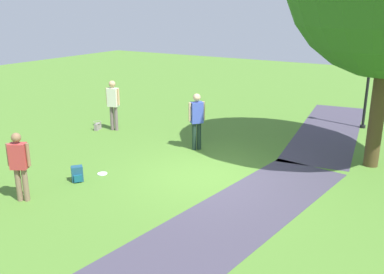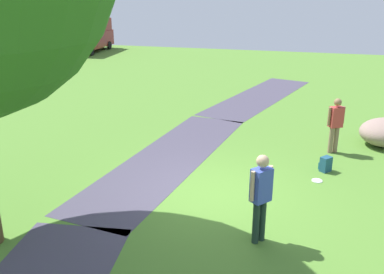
{
  "view_description": "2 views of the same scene",
  "coord_description": "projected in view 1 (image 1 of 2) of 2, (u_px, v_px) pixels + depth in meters",
  "views": [
    {
      "loc": [
        9.09,
        5.03,
        4.27
      ],
      "look_at": [
        0.27,
        -0.37,
        1.08
      ],
      "focal_mm": 39.82,
      "sensor_mm": 36.0,
      "label": 1
    },
    {
      "loc": [
        -8.75,
        -2.02,
        4.58
      ],
      "look_at": [
        1.8,
        0.87,
        0.71
      ],
      "focal_mm": 39.91,
      "sensor_mm": 36.0,
      "label": 2
    }
  ],
  "objects": [
    {
      "name": "footpath_segment_mid",
      "position": [
        230.0,
        220.0,
        8.85
      ],
      "size": [
        8.19,
        3.04,
        0.01
      ],
      "color": "#413C4D",
      "rests_on": "ground"
    },
    {
      "name": "man_near_boulder",
      "position": [
        19.0,
        162.0,
        9.48
      ],
      "size": [
        0.39,
        0.46,
        1.62
      ],
      "color": "#80664E",
      "rests_on": "ground"
    },
    {
      "name": "footpath_segment_near",
      "position": [
        329.0,
        130.0,
        15.31
      ],
      "size": [
        8.19,
        3.03,
        0.01
      ],
      "color": "#413C4D",
      "rests_on": "ground"
    },
    {
      "name": "passerby_on_path",
      "position": [
        197.0,
        117.0,
        12.92
      ],
      "size": [
        0.43,
        0.41,
        1.76
      ],
      "color": "#1C3127",
      "rests_on": "ground"
    },
    {
      "name": "handbag_on_grass",
      "position": [
        98.0,
        126.0,
        15.27
      ],
      "size": [
        0.34,
        0.33,
        0.31
      ],
      "color": "gray",
      "rests_on": "ground"
    },
    {
      "name": "lamp_post",
      "position": [
        369.0,
        73.0,
        14.98
      ],
      "size": [
        0.28,
        0.28,
        3.22
      ],
      "color": "black",
      "rests_on": "ground"
    },
    {
      "name": "frisbee_on_grass",
      "position": [
        102.0,
        174.0,
        11.28
      ],
      "size": [
        0.26,
        0.26,
        0.02
      ],
      "color": "white",
      "rests_on": "ground"
    },
    {
      "name": "woman_with_handbag",
      "position": [
        113.0,
        102.0,
        14.98
      ],
      "size": [
        0.32,
        0.51,
        1.78
      ],
      "color": "#6F5E5F",
      "rests_on": "ground"
    },
    {
      "name": "spare_backpack_on_lawn",
      "position": [
        77.0,
        174.0,
        10.76
      ],
      "size": [
        0.35,
        0.35,
        0.4
      ],
      "color": "navy",
      "rests_on": "ground"
    },
    {
      "name": "ground_plane",
      "position": [
        209.0,
        176.0,
        11.18
      ],
      "size": [
        48.0,
        48.0,
        0.0
      ],
      "primitive_type": "plane",
      "color": "#4E7D2C"
    }
  ]
}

